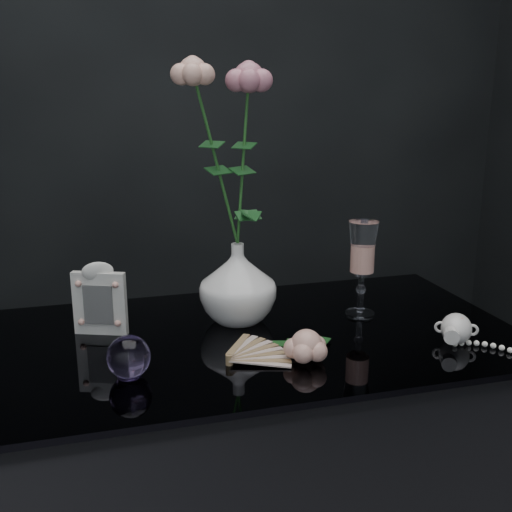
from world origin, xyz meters
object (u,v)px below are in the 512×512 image
object	(u,v)px
picture_frame	(100,298)
pearl_jar	(456,327)
paperweight	(129,357)
wine_glass	(362,269)
vase	(238,283)
loose_rose	(306,346)

from	to	relation	value
picture_frame	pearl_jar	size ratio (longest dim) A/B	0.71
paperweight	wine_glass	bearing A→B (deg)	18.49
paperweight	pearl_jar	size ratio (longest dim) A/B	0.35
picture_frame	wine_glass	bearing A→B (deg)	16.88
picture_frame	pearl_jar	distance (m)	0.70
paperweight	pearl_jar	distance (m)	0.62
vase	picture_frame	xyz separation A→B (m)	(-0.28, 0.01, -0.01)
picture_frame	loose_rose	distance (m)	0.42
vase	loose_rose	bearing A→B (deg)	-72.63
picture_frame	paperweight	world-z (taller)	picture_frame
paperweight	loose_rose	world-z (taller)	paperweight
pearl_jar	loose_rose	bearing A→B (deg)	-149.08
wine_glass	paperweight	size ratio (longest dim) A/B	2.81
picture_frame	paperweight	bearing A→B (deg)	-57.93
vase	wine_glass	world-z (taller)	wine_glass
wine_glass	pearl_jar	bearing A→B (deg)	-58.15
vase	wine_glass	bearing A→B (deg)	-7.54
wine_glass	loose_rose	world-z (taller)	wine_glass
picture_frame	vase	bearing A→B (deg)	19.87
vase	wine_glass	xyz separation A→B (m)	(0.27, -0.04, 0.02)
wine_glass	pearl_jar	world-z (taller)	wine_glass
picture_frame	pearl_jar	world-z (taller)	picture_frame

